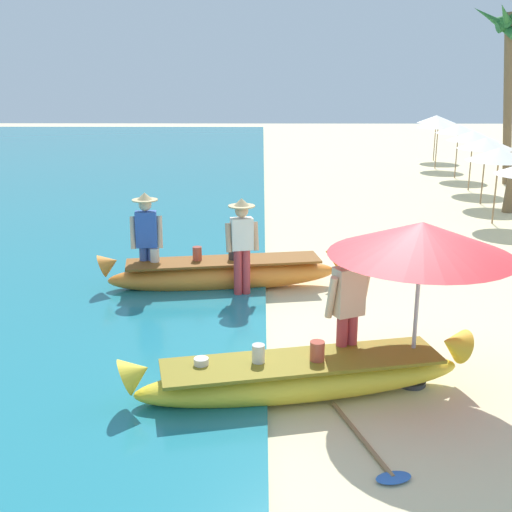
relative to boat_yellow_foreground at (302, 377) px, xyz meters
name	(u,v)px	position (x,y,z in m)	size (l,w,h in m)	color
ground_plane	(380,373)	(1.05, 0.66, -0.27)	(80.00, 80.00, 0.00)	beige
boat_yellow_foreground	(302,377)	(0.00, 0.00, 0.00)	(4.24, 1.54, 0.77)	yellow
boat_orange_midground	(224,273)	(-1.15, 3.87, 0.03)	(4.33, 1.31, 0.82)	orange
person_vendor_hatted	(242,242)	(-0.81, 3.40, 0.74)	(0.58, 0.44, 1.74)	#B2383D
person_tourist_customer	(348,308)	(0.57, 0.45, 0.70)	(0.58, 0.41, 1.72)	#B2383D
person_vendor_assistant	(147,235)	(-2.47, 3.84, 0.74)	(0.57, 0.44, 1.75)	#3D5BA8
patio_umbrella_large	(422,240)	(1.38, 0.35, 1.58)	(2.18, 2.18, 2.07)	#B7B7BC
parasol_row_1	(499,154)	(5.37, 9.06, 1.47)	(1.60, 1.60, 1.91)	#8E6B47
parasol_row_2	(486,143)	(5.89, 11.55, 1.47)	(1.60, 1.60, 1.91)	#8E6B47
parasol_row_3	(473,136)	(6.21, 13.73, 1.47)	(1.60, 1.60, 1.91)	#8E6B47
parasol_row_4	(459,129)	(6.49, 16.24, 1.47)	(1.60, 1.60, 1.91)	#8E6B47
parasol_row_5	(438,124)	(6.37, 18.55, 1.47)	(1.60, 1.60, 1.91)	#8E6B47
parasol_row_6	(436,119)	(6.91, 20.90, 1.47)	(1.60, 1.60, 1.91)	#8E6B47
palm_tree_mid_cluster	(509,39)	(7.46, 14.98, 4.43)	(2.54, 2.71, 5.87)	brown
paddle	(372,451)	(0.65, -1.16, -0.24)	(0.65, 1.55, 0.05)	#8E6B47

